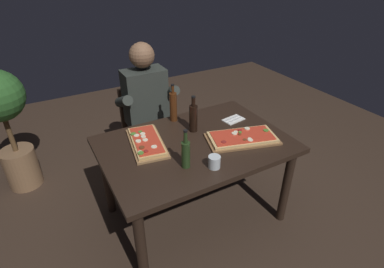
% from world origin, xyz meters
% --- Properties ---
extents(ground_plane, '(6.40, 6.40, 0.00)m').
position_xyz_m(ground_plane, '(0.00, 0.00, 0.00)').
color(ground_plane, '#38281E').
extents(dining_table, '(1.40, 0.96, 0.74)m').
position_xyz_m(dining_table, '(0.00, 0.00, 0.64)').
color(dining_table, black).
rests_on(dining_table, ground_plane).
extents(pizza_rectangular_front, '(0.59, 0.41, 0.05)m').
position_xyz_m(pizza_rectangular_front, '(0.33, -0.14, 0.76)').
color(pizza_rectangular_front, brown).
rests_on(pizza_rectangular_front, dining_table).
extents(pizza_rectangular_left, '(0.31, 0.52, 0.05)m').
position_xyz_m(pizza_rectangular_left, '(-0.33, 0.16, 0.76)').
color(pizza_rectangular_left, olive).
rests_on(pizza_rectangular_left, dining_table).
extents(wine_bottle_dark, '(0.06, 0.06, 0.33)m').
position_xyz_m(wine_bottle_dark, '(0.02, 0.40, 0.87)').
color(wine_bottle_dark, '#47230F').
rests_on(wine_bottle_dark, dining_table).
extents(oil_bottle_amber, '(0.07, 0.07, 0.30)m').
position_xyz_m(oil_bottle_amber, '(0.08, 0.16, 0.86)').
color(oil_bottle_amber, black).
rests_on(oil_bottle_amber, dining_table).
extents(vinegar_bottle_green, '(0.06, 0.06, 0.28)m').
position_xyz_m(vinegar_bottle_green, '(-0.20, -0.23, 0.85)').
color(vinegar_bottle_green, '#233819').
rests_on(vinegar_bottle_green, dining_table).
extents(tumbler_near_camera, '(0.08, 0.08, 0.09)m').
position_xyz_m(tumbler_near_camera, '(-0.04, -0.33, 0.78)').
color(tumbler_near_camera, silver).
rests_on(tumbler_near_camera, dining_table).
extents(napkin_cutlery_set, '(0.19, 0.14, 0.01)m').
position_xyz_m(napkin_cutlery_set, '(0.47, 0.16, 0.74)').
color(napkin_cutlery_set, white).
rests_on(napkin_cutlery_set, dining_table).
extents(diner_chair, '(0.44, 0.44, 0.87)m').
position_xyz_m(diner_chair, '(-0.09, 0.86, 0.49)').
color(diner_chair, '#3D2B1E').
rests_on(diner_chair, ground_plane).
extents(seated_diner, '(0.53, 0.41, 1.33)m').
position_xyz_m(seated_diner, '(-0.09, 0.74, 0.74)').
color(seated_diner, '#23232D').
rests_on(seated_diner, ground_plane).
extents(potted_plant_corner, '(0.45, 0.45, 1.17)m').
position_xyz_m(potted_plant_corner, '(-1.25, 1.17, 0.73)').
color(potted_plant_corner, '#846042').
rests_on(potted_plant_corner, ground_plane).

